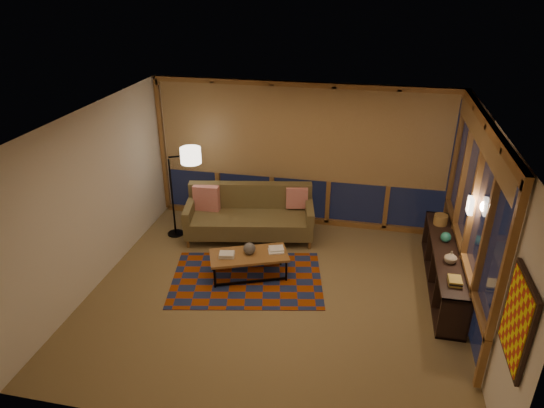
% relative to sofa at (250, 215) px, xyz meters
% --- Properties ---
extents(floor, '(5.50, 5.00, 0.01)m').
position_rel_sofa_xyz_m(floor, '(0.78, -1.63, -0.46)').
color(floor, olive).
rests_on(floor, ground).
extents(ceiling, '(5.50, 5.00, 0.01)m').
position_rel_sofa_xyz_m(ceiling, '(0.78, -1.63, 2.24)').
color(ceiling, '#F4E4CC').
rests_on(ceiling, walls).
extents(walls, '(5.51, 5.01, 2.70)m').
position_rel_sofa_xyz_m(walls, '(0.78, -1.63, 0.89)').
color(walls, silver).
rests_on(walls, floor).
extents(window_wall_back, '(5.30, 0.16, 2.60)m').
position_rel_sofa_xyz_m(window_wall_back, '(0.78, 0.80, 0.89)').
color(window_wall_back, olive).
rests_on(window_wall_back, walls).
extents(window_wall_right, '(0.16, 3.70, 2.60)m').
position_rel_sofa_xyz_m(window_wall_right, '(3.46, -1.03, 0.89)').
color(window_wall_right, olive).
rests_on(window_wall_right, walls).
extents(wall_art, '(0.06, 0.74, 0.94)m').
position_rel_sofa_xyz_m(wall_art, '(3.49, -3.48, 0.99)').
color(wall_art, red).
rests_on(wall_art, walls).
extents(wall_sconce, '(0.12, 0.18, 0.22)m').
position_rel_sofa_xyz_m(wall_sconce, '(3.40, -1.18, 1.09)').
color(wall_sconce, beige).
rests_on(wall_sconce, walls).
extents(sofa, '(2.38, 1.31, 0.92)m').
position_rel_sofa_xyz_m(sofa, '(0.00, 0.00, 0.00)').
color(sofa, brown).
rests_on(sofa, floor).
extents(pillow_left, '(0.47, 0.17, 0.47)m').
position_rel_sofa_xyz_m(pillow_left, '(-0.81, 0.05, 0.23)').
color(pillow_left, red).
rests_on(pillow_left, sofa).
extents(pillow_right, '(0.41, 0.20, 0.39)m').
position_rel_sofa_xyz_m(pillow_right, '(0.79, 0.40, 0.20)').
color(pillow_right, red).
rests_on(pillow_right, sofa).
extents(area_rug, '(2.61, 2.00, 0.01)m').
position_rel_sofa_xyz_m(area_rug, '(0.28, -1.32, -0.46)').
color(area_rug, '#873309').
rests_on(area_rug, floor).
extents(coffee_table, '(1.33, 0.96, 0.41)m').
position_rel_sofa_xyz_m(coffee_table, '(0.29, -1.21, -0.26)').
color(coffee_table, olive).
rests_on(coffee_table, floor).
extents(book_stack_a, '(0.30, 0.25, 0.08)m').
position_rel_sofa_xyz_m(book_stack_a, '(-0.03, -1.34, -0.02)').
color(book_stack_a, white).
rests_on(book_stack_a, coffee_table).
extents(book_stack_b, '(0.26, 0.23, 0.04)m').
position_rel_sofa_xyz_m(book_stack_b, '(0.69, -1.03, -0.03)').
color(book_stack_b, white).
rests_on(book_stack_b, coffee_table).
extents(ceramic_pot, '(0.27, 0.27, 0.19)m').
position_rel_sofa_xyz_m(ceramic_pot, '(0.30, -1.19, 0.04)').
color(ceramic_pot, black).
rests_on(ceramic_pot, coffee_table).
extents(floor_lamp, '(0.66, 0.57, 1.66)m').
position_rel_sofa_xyz_m(floor_lamp, '(-1.38, -0.16, 0.37)').
color(floor_lamp, black).
rests_on(floor_lamp, floor).
extents(bookshelf, '(0.40, 2.57, 0.64)m').
position_rel_sofa_xyz_m(bookshelf, '(3.27, -0.86, -0.14)').
color(bookshelf, '#321F19').
rests_on(bookshelf, floor).
extents(basket, '(0.28, 0.28, 0.17)m').
position_rel_sofa_xyz_m(basket, '(3.25, -0.03, 0.26)').
color(basket, olive).
rests_on(basket, bookshelf).
extents(teal_bowl, '(0.19, 0.19, 0.16)m').
position_rel_sofa_xyz_m(teal_bowl, '(3.27, -0.61, 0.26)').
color(teal_bowl, '#257E6B').
rests_on(teal_bowl, bookshelf).
extents(vase, '(0.20, 0.20, 0.19)m').
position_rel_sofa_xyz_m(vase, '(3.27, -1.22, 0.27)').
color(vase, '#B3A58A').
rests_on(vase, bookshelf).
extents(shelf_book_stack, '(0.23, 0.28, 0.07)m').
position_rel_sofa_xyz_m(shelf_book_stack, '(3.27, -1.73, 0.22)').
color(shelf_book_stack, white).
rests_on(shelf_book_stack, bookshelf).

